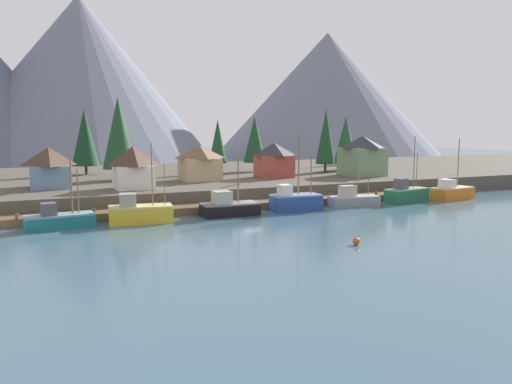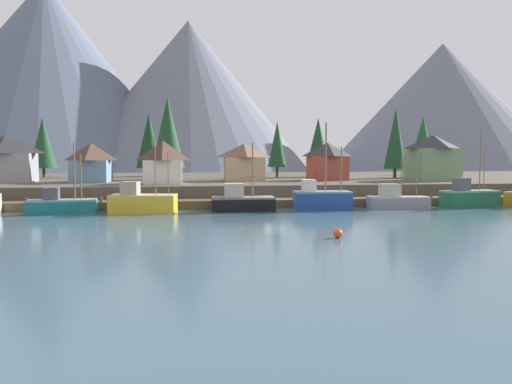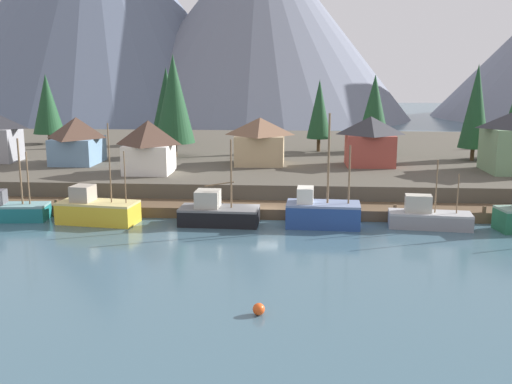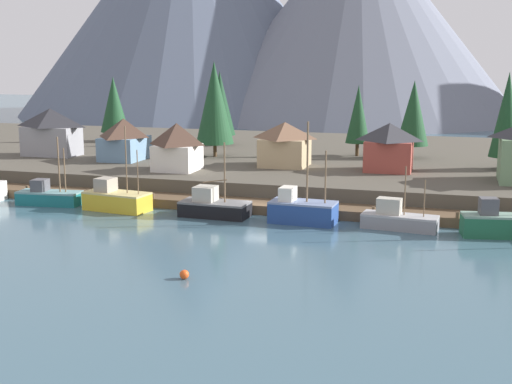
{
  "view_description": "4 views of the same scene",
  "coord_description": "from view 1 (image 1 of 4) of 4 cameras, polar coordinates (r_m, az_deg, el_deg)",
  "views": [
    {
      "loc": [
        -26.25,
        -58.79,
        10.59
      ],
      "look_at": [
        1.93,
        3.4,
        2.05
      ],
      "focal_mm": 34.85,
      "sensor_mm": 36.0,
      "label": 1
    },
    {
      "loc": [
        -10.46,
        -56.28,
        6.06
      ],
      "look_at": [
        -1.78,
        3.21,
        1.76
      ],
      "focal_mm": 33.87,
      "sensor_mm": 36.0,
      "label": 2
    },
    {
      "loc": [
        2.84,
        -52.04,
        13.45
      ],
      "look_at": [
        -1.1,
        3.99,
        1.82
      ],
      "focal_mm": 40.43,
      "sensor_mm": 36.0,
      "label": 3
    },
    {
      "loc": [
        19.39,
        -64.78,
        15.65
      ],
      "look_at": [
        -0.94,
        2.67,
        1.91
      ],
      "focal_mm": 46.66,
      "sensor_mm": 36.0,
      "label": 4
    }
  ],
  "objects": [
    {
      "name": "ground_plane",
      "position": [
        83.79,
        -5.9,
        -0.51
      ],
      "size": [
        400.0,
        400.0,
        1.0
      ],
      "primitive_type": "cube",
      "color": "#3D5B6B"
    },
    {
      "name": "dock",
      "position": [
        66.97,
        -1.0,
        -1.53
      ],
      "size": [
        80.0,
        4.0,
        1.6
      ],
      "color": "brown",
      "rests_on": "ground_plane"
    },
    {
      "name": "shoreline_bank",
      "position": [
        94.97,
        -8.21,
        1.41
      ],
      "size": [
        400.0,
        56.0,
        2.5
      ],
      "primitive_type": "cube",
      "color": "#4C473D",
      "rests_on": "ground_plane"
    },
    {
      "name": "mountain_central_peak",
      "position": [
        187.64,
        -19.41,
        12.15
      ],
      "size": [
        91.48,
        91.48,
        56.6
      ],
      "primitive_type": "cone",
      "color": "slate",
      "rests_on": "ground_plane"
    },
    {
      "name": "mountain_east_peak",
      "position": [
        225.43,
        8.12,
        11.06
      ],
      "size": [
        97.78,
        97.78,
        52.61
      ],
      "primitive_type": "cone",
      "color": "slate",
      "rests_on": "ground_plane"
    },
    {
      "name": "fishing_boat_teal",
      "position": [
        57.92,
        -21.69,
        -2.96
      ],
      "size": [
        7.3,
        3.18,
        7.64
      ],
      "rotation": [
        0.0,
        0.0,
        0.09
      ],
      "color": "#196B70",
      "rests_on": "ground_plane"
    },
    {
      "name": "fishing_boat_yellow",
      "position": [
        58.49,
        -13.22,
        -2.31
      ],
      "size": [
        7.44,
        3.95,
        9.13
      ],
      "rotation": [
        0.0,
        0.0,
        -0.13
      ],
      "color": "gold",
      "rests_on": "ground_plane"
    },
    {
      "name": "fishing_boat_black",
      "position": [
        61.81,
        -3.15,
        -1.74
      ],
      "size": [
        7.2,
        3.38,
        7.74
      ],
      "rotation": [
        0.0,
        0.0,
        -0.03
      ],
      "color": "black",
      "rests_on": "ground_plane"
    },
    {
      "name": "fishing_boat_blue",
      "position": [
        65.69,
        4.49,
        -1.06
      ],
      "size": [
        6.64,
        3.44,
        10.06
      ],
      "rotation": [
        0.0,
        0.0,
        -0.05
      ],
      "color": "navy",
      "rests_on": "ground_plane"
    },
    {
      "name": "fishing_boat_grey",
      "position": [
        70.83,
        11.08,
        -0.83
      ],
      "size": [
        7.32,
        3.17,
        6.09
      ],
      "rotation": [
        0.0,
        0.0,
        -0.1
      ],
      "color": "gray",
      "rests_on": "ground_plane"
    },
    {
      "name": "fishing_boat_green",
      "position": [
        76.29,
        16.86,
        -0.24
      ],
      "size": [
        7.41,
        3.61,
        9.71
      ],
      "rotation": [
        0.0,
        0.0,
        0.17
      ],
      "color": "#1E5B3D",
      "rests_on": "ground_plane"
    },
    {
      "name": "fishing_boat_orange",
      "position": [
        82.19,
        21.54,
        0.0
      ],
      "size": [
        7.44,
        3.92,
        9.3
      ],
      "rotation": [
        0.0,
        0.0,
        0.14
      ],
      "color": "#CC6B1E",
      "rests_on": "ground_plane"
    },
    {
      "name": "house_red",
      "position": [
        85.21,
        2.09,
        3.72
      ],
      "size": [
        5.91,
        5.1,
        5.92
      ],
      "color": "#9E4238",
      "rests_on": "shoreline_bank"
    },
    {
      "name": "house_white",
      "position": [
        70.59,
        -13.9,
        2.79
      ],
      "size": [
        5.28,
        5.29,
        5.86
      ],
      "color": "silver",
      "rests_on": "shoreline_bank"
    },
    {
      "name": "house_tan",
      "position": [
        80.44,
        -6.47,
        3.39
      ],
      "size": [
        6.09,
        6.0,
        5.69
      ],
      "color": "tan",
      "rests_on": "shoreline_bank"
    },
    {
      "name": "house_green",
      "position": [
        90.47,
        12.09,
        4.13
      ],
      "size": [
        6.74,
        6.82,
        7.04
      ],
      "color": "#6B8E66",
      "rests_on": "shoreline_bank"
    },
    {
      "name": "house_blue",
      "position": [
        75.72,
        -22.65,
        2.66
      ],
      "size": [
        5.38,
        6.8,
        5.69
      ],
      "color": "#6689A8",
      "rests_on": "shoreline_bank"
    },
    {
      "name": "conifer_near_left",
      "position": [
        94.34,
        -4.4,
        5.82
      ],
      "size": [
        3.44,
        3.44,
        10.09
      ],
      "color": "#4C3823",
      "rests_on": "shoreline_bank"
    },
    {
      "name": "conifer_near_right",
      "position": [
        102.0,
        10.24,
        5.88
      ],
      "size": [
        4.73,
        4.73,
        10.94
      ],
      "color": "#4C3823",
      "rests_on": "shoreline_bank"
    },
    {
      "name": "conifer_mid_left",
      "position": [
        96.37,
        8.01,
        6.32
      ],
      "size": [
        3.81,
        3.81,
        12.1
      ],
      "color": "#4C3823",
      "rests_on": "shoreline_bank"
    },
    {
      "name": "conifer_back_left",
      "position": [
        97.23,
        -0.16,
        6.07
      ],
      "size": [
        4.4,
        4.4,
        10.79
      ],
      "color": "#4C3823",
      "rests_on": "shoreline_bank"
    },
    {
      "name": "conifer_back_right",
      "position": [
        117.79,
        9.95,
        5.44
      ],
      "size": [
        3.23,
        3.23,
        8.26
      ],
      "color": "#4C3823",
      "rests_on": "shoreline_bank"
    },
    {
      "name": "conifer_centre",
      "position": [
        95.74,
        -19.05,
        5.91
      ],
      "size": [
        4.9,
        4.9,
        11.79
      ],
      "color": "#4C3823",
      "rests_on": "shoreline_bank"
    },
    {
      "name": "conifer_far_left",
      "position": [
        83.16,
        -15.49,
        6.55
      ],
      "size": [
        5.34,
        5.34,
        13.38
      ],
      "color": "#4C3823",
      "rests_on": "shoreline_bank"
    },
    {
      "name": "channel_buoy",
      "position": [
        47.18,
        11.45,
        -5.55
      ],
      "size": [
        0.7,
        0.7,
        0.7
      ],
      "primitive_type": "sphere",
      "color": "#E04C19",
      "rests_on": "ground_plane"
    }
  ]
}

